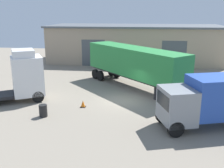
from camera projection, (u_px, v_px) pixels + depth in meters
ground_plane at (123, 101)px, 22.09m from camera, size 60.00×60.00×0.00m
warehouse_building at (135, 43)px, 38.95m from camera, size 24.96×9.33×5.33m
tractor_unit_white at (22, 77)px, 21.83m from camera, size 6.66×5.29×4.28m
container_trailer_green at (133, 62)px, 25.23m from camera, size 10.09×10.53×3.97m
box_truck_grey at (219, 98)px, 16.83m from camera, size 7.81×4.56×3.33m
oil_drum at (43, 111)px, 18.70m from camera, size 0.58×0.58×0.88m
traffic_cone at (83, 104)px, 20.59m from camera, size 0.40×0.40×0.55m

